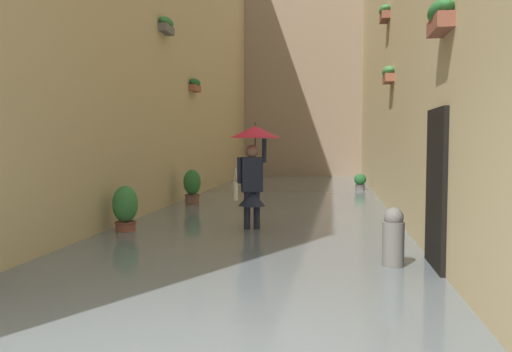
{
  "coord_description": "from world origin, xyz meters",
  "views": [
    {
      "loc": [
        -1.34,
        3.37,
        1.78
      ],
      "look_at": [
        0.04,
        -6.41,
        1.14
      ],
      "focal_mm": 37.36,
      "sensor_mm": 36.0,
      "label": 1
    }
  ],
  "objects_px": {
    "person_wading": "(253,159)",
    "potted_plant_mid_left": "(360,183)",
    "potted_plant_mid_right": "(125,211)",
    "mooring_bollard": "(393,243)",
    "potted_plant_far_right": "(192,188)"
  },
  "relations": [
    {
      "from": "potted_plant_mid_left",
      "to": "potted_plant_far_right",
      "type": "bearing_deg",
      "value": 46.71
    },
    {
      "from": "person_wading",
      "to": "potted_plant_mid_left",
      "type": "relative_size",
      "value": 3.09
    },
    {
      "from": "person_wading",
      "to": "potted_plant_mid_left",
      "type": "distance_m",
      "value": 8.78
    },
    {
      "from": "potted_plant_far_right",
      "to": "mooring_bollard",
      "type": "distance_m",
      "value": 7.62
    },
    {
      "from": "potted_plant_mid_right",
      "to": "person_wading",
      "type": "bearing_deg",
      "value": -166.33
    },
    {
      "from": "potted_plant_far_right",
      "to": "potted_plant_mid_right",
      "type": "xyz_separation_m",
      "value": [
        0.14,
        4.15,
        -0.04
      ]
    },
    {
      "from": "potted_plant_far_right",
      "to": "mooring_bollard",
      "type": "relative_size",
      "value": 1.13
    },
    {
      "from": "mooring_bollard",
      "to": "potted_plant_mid_left",
      "type": "bearing_deg",
      "value": -90.84
    },
    {
      "from": "potted_plant_far_right",
      "to": "potted_plant_mid_left",
      "type": "bearing_deg",
      "value": -133.29
    },
    {
      "from": "potted_plant_far_right",
      "to": "potted_plant_mid_right",
      "type": "height_order",
      "value": "potted_plant_far_right"
    },
    {
      "from": "potted_plant_mid_right",
      "to": "mooring_bollard",
      "type": "height_order",
      "value": "potted_plant_mid_right"
    },
    {
      "from": "person_wading",
      "to": "potted_plant_far_right",
      "type": "relative_size",
      "value": 2.02
    },
    {
      "from": "potted_plant_mid_right",
      "to": "mooring_bollard",
      "type": "distance_m",
      "value": 4.96
    },
    {
      "from": "potted_plant_mid_left",
      "to": "potted_plant_mid_right",
      "type": "relative_size",
      "value": 0.7
    },
    {
      "from": "potted_plant_mid_right",
      "to": "mooring_bollard",
      "type": "relative_size",
      "value": 1.05
    }
  ]
}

